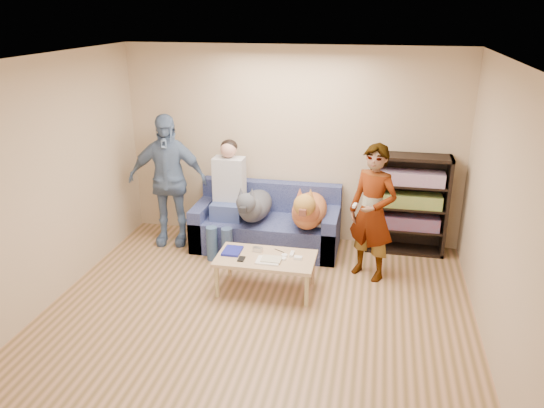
% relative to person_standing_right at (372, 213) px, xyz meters
% --- Properties ---
extents(ground, '(5.00, 5.00, 0.00)m').
position_rel_person_standing_right_xyz_m(ground, '(-1.12, -1.52, -0.81)').
color(ground, brown).
rests_on(ground, ground).
extents(ceiling, '(5.00, 5.00, 0.00)m').
position_rel_person_standing_right_xyz_m(ceiling, '(-1.12, -1.52, 1.79)').
color(ceiling, white).
rests_on(ceiling, ground).
extents(wall_back, '(4.50, 0.00, 4.50)m').
position_rel_person_standing_right_xyz_m(wall_back, '(-1.12, 0.98, 0.49)').
color(wall_back, tan).
rests_on(wall_back, ground).
extents(wall_front, '(4.50, 0.00, 4.50)m').
position_rel_person_standing_right_xyz_m(wall_front, '(-1.12, -4.02, 0.49)').
color(wall_front, tan).
rests_on(wall_front, ground).
extents(wall_left, '(0.00, 5.00, 5.00)m').
position_rel_person_standing_right_xyz_m(wall_left, '(-3.37, -1.52, 0.49)').
color(wall_left, tan).
rests_on(wall_left, ground).
extents(wall_right, '(0.00, 5.00, 5.00)m').
position_rel_person_standing_right_xyz_m(wall_right, '(1.13, -1.52, 0.49)').
color(wall_right, tan).
rests_on(wall_right, ground).
extents(blanket, '(0.38, 0.32, 0.13)m').
position_rel_person_standing_right_xyz_m(blanket, '(-0.61, 0.40, -0.31)').
color(blanket, '#B3B3B8').
rests_on(blanket, sofa).
extents(person_standing_right, '(0.70, 0.63, 1.62)m').
position_rel_person_standing_right_xyz_m(person_standing_right, '(0.00, 0.00, 0.00)').
color(person_standing_right, gray).
rests_on(person_standing_right, ground).
extents(person_standing_left, '(1.09, 0.58, 1.77)m').
position_rel_person_standing_right_xyz_m(person_standing_left, '(-2.69, 0.45, 0.08)').
color(person_standing_left, '#6B80AB').
rests_on(person_standing_left, ground).
extents(held_controller, '(0.06, 0.11, 0.03)m').
position_rel_person_standing_right_xyz_m(held_controller, '(-0.20, -0.20, 0.15)').
color(held_controller, silver).
rests_on(held_controller, person_standing_right).
extents(notebook_blue, '(0.20, 0.26, 0.03)m').
position_rel_person_standing_right_xyz_m(notebook_blue, '(-1.53, -0.54, -0.38)').
color(notebook_blue, navy).
rests_on(notebook_blue, coffee_table).
extents(papers, '(0.26, 0.20, 0.02)m').
position_rel_person_standing_right_xyz_m(papers, '(-1.08, -0.69, -0.38)').
color(papers, white).
rests_on(papers, coffee_table).
extents(magazine, '(0.22, 0.17, 0.01)m').
position_rel_person_standing_right_xyz_m(magazine, '(-1.05, -0.67, -0.37)').
color(magazine, beige).
rests_on(magazine, coffee_table).
extents(camera_silver, '(0.11, 0.06, 0.05)m').
position_rel_person_standing_right_xyz_m(camera_silver, '(-1.25, -0.47, -0.36)').
color(camera_silver, '#B7B7BB').
rests_on(camera_silver, coffee_table).
extents(controller_a, '(0.04, 0.13, 0.03)m').
position_rel_person_standing_right_xyz_m(controller_a, '(-0.85, -0.49, -0.37)').
color(controller_a, white).
rests_on(controller_a, coffee_table).
extents(controller_b, '(0.09, 0.06, 0.03)m').
position_rel_person_standing_right_xyz_m(controller_b, '(-0.77, -0.57, -0.37)').
color(controller_b, white).
rests_on(controller_b, coffee_table).
extents(headphone_cup_a, '(0.07, 0.07, 0.02)m').
position_rel_person_standing_right_xyz_m(headphone_cup_a, '(-0.93, -0.61, -0.38)').
color(headphone_cup_a, white).
rests_on(headphone_cup_a, coffee_table).
extents(headphone_cup_b, '(0.07, 0.07, 0.02)m').
position_rel_person_standing_right_xyz_m(headphone_cup_b, '(-0.93, -0.53, -0.38)').
color(headphone_cup_b, white).
rests_on(headphone_cup_b, coffee_table).
extents(pen_orange, '(0.13, 0.06, 0.01)m').
position_rel_person_standing_right_xyz_m(pen_orange, '(-1.15, -0.75, -0.38)').
color(pen_orange, orange).
rests_on(pen_orange, coffee_table).
extents(pen_black, '(0.13, 0.08, 0.01)m').
position_rel_person_standing_right_xyz_m(pen_black, '(-1.01, -0.41, -0.38)').
color(pen_black, black).
rests_on(pen_black, coffee_table).
extents(wallet, '(0.07, 0.12, 0.02)m').
position_rel_person_standing_right_xyz_m(wallet, '(-1.38, -0.71, -0.38)').
color(wallet, black).
rests_on(wallet, coffee_table).
extents(sofa, '(1.90, 0.85, 0.82)m').
position_rel_person_standing_right_xyz_m(sofa, '(-1.37, 0.58, -0.53)').
color(sofa, '#515B93').
rests_on(sofa, ground).
extents(person_seated, '(0.40, 0.73, 1.47)m').
position_rel_person_standing_right_xyz_m(person_seated, '(-1.87, 0.45, -0.04)').
color(person_seated, '#434E94').
rests_on(person_seated, sofa).
extents(dog_gray, '(0.40, 1.24, 0.58)m').
position_rel_person_standing_right_xyz_m(dog_gray, '(-1.51, 0.41, -0.18)').
color(dog_gray, '#44474E').
rests_on(dog_gray, sofa).
extents(dog_tan, '(0.44, 1.18, 0.63)m').
position_rel_person_standing_right_xyz_m(dog_tan, '(-0.79, 0.35, -0.16)').
color(dog_tan, '#BD5D39').
rests_on(dog_tan, sofa).
extents(coffee_table, '(1.10, 0.60, 0.42)m').
position_rel_person_standing_right_xyz_m(coffee_table, '(-1.13, -0.59, -0.43)').
color(coffee_table, tan).
rests_on(coffee_table, ground).
extents(bookshelf, '(1.00, 0.34, 1.30)m').
position_rel_person_standing_right_xyz_m(bookshelf, '(0.43, 0.81, -0.13)').
color(bookshelf, black).
rests_on(bookshelf, ground).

